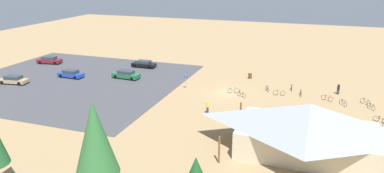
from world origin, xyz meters
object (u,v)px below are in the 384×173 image
object	(u,v)px
bicycle_orange_yard_left	(365,102)
visitor_by_pavilion	(338,89)
bicycle_yellow_yard_right	(279,93)
car_blue_mid_lot	(71,74)
bicycle_red_trailside	(327,98)
visitor_near_lot	(284,112)
bicycle_green_front_row	(233,91)
visitor_at_bikes	(208,107)
lot_sign	(186,80)
bicycle_green_near_porch	(301,93)
bike_pavilion	(309,126)
pine_midwest	(95,138)
bicycle_silver_edge_north	(380,125)
bicycle_white_near_sign	(292,88)
bicycle_purple_yard_center	(343,103)
car_tan_near_entry	(14,80)
car_green_second_row	(126,74)
bicycle_black_back_row	(242,94)
bicycle_teal_edge_south	(371,107)
trash_bin	(250,76)
bicycle_black_by_bin	(381,120)
bicycle_blue_yard_front	(267,89)
car_maroon_end_stall	(49,60)
car_black_aisle_side	(144,64)

from	to	relation	value
bicycle_orange_yard_left	visitor_by_pavilion	bearing A→B (deg)	-45.26
bicycle_yellow_yard_right	car_blue_mid_lot	world-z (taller)	car_blue_mid_lot
bicycle_red_trailside	visitor_near_lot	world-z (taller)	visitor_near_lot
visitor_by_pavilion	bicycle_green_front_row	bearing A→B (deg)	17.67
bicycle_red_trailside	visitor_near_lot	distance (m)	10.10
bicycle_red_trailside	visitor_at_bikes	bearing A→B (deg)	35.20
lot_sign	bicycle_green_front_row	bearing A→B (deg)	-178.35
bicycle_green_near_porch	bike_pavilion	bearing A→B (deg)	95.02
lot_sign	pine_midwest	world-z (taller)	pine_midwest
pine_midwest	bicycle_orange_yard_left	xyz separation A→B (m)	(-22.30, -31.44, -5.34)
bicycle_silver_edge_north	bicycle_white_near_sign	xyz separation A→B (m)	(11.14, -11.19, 0.01)
car_blue_mid_lot	bicycle_purple_yard_center	bearing A→B (deg)	-178.56
bicycle_red_trailside	visitor_by_pavilion	bearing A→B (deg)	-113.67
bicycle_purple_yard_center	visitor_at_bikes	xyz separation A→B (m)	(16.79, 9.03, 0.54)
visitor_near_lot	car_tan_near_entry	bearing A→B (deg)	-0.11
bicycle_white_near_sign	car_green_second_row	size ratio (longest dim) A/B	0.34
lot_sign	bicycle_purple_yard_center	xyz separation A→B (m)	(-23.11, -0.07, -1.02)
bicycle_green_near_porch	car_green_second_row	xyz separation A→B (m)	(28.91, 0.86, 0.40)
bike_pavilion	visitor_by_pavilion	size ratio (longest dim) A/B	9.45
lot_sign	car_blue_mid_lot	distance (m)	20.95
bicycle_green_near_porch	bicycle_black_back_row	bearing A→B (deg)	23.08
bike_pavilion	bicycle_white_near_sign	xyz separation A→B (m)	(3.12, -20.48, -2.61)
bicycle_green_front_row	visitor_near_lot	xyz separation A→B (m)	(-8.23, 7.45, 0.51)
visitor_near_lot	visitor_by_pavilion	size ratio (longest dim) A/B	1.02
bicycle_white_near_sign	visitor_by_pavilion	distance (m)	6.80
car_blue_mid_lot	visitor_at_bikes	bearing A→B (deg)	163.77
bicycle_orange_yard_left	bicycle_green_near_porch	bearing A→B (deg)	-6.29
visitor_by_pavilion	visitor_near_lot	bearing A→B (deg)	61.07
bicycle_white_near_sign	bicycle_teal_edge_south	bearing A→B (deg)	155.51
pine_midwest	car_tan_near_entry	distance (m)	39.00
trash_bin	visitor_at_bikes	xyz separation A→B (m)	(2.22, 17.78, 0.48)
pine_midwest	bicycle_white_near_sign	bearing A→B (deg)	-109.24
pine_midwest	bicycle_black_by_bin	size ratio (longest dim) A/B	5.08
visitor_at_bikes	bicycle_silver_edge_north	bearing A→B (deg)	-173.19
car_blue_mid_lot	trash_bin	bearing A→B (deg)	-161.49
trash_bin	visitor_by_pavilion	size ratio (longest dim) A/B	0.53
lot_sign	pine_midwest	bearing A→B (deg)	97.14
bicycle_silver_edge_north	car_green_second_row	distance (m)	39.38
bicycle_green_front_row	bicycle_teal_edge_south	world-z (taller)	bicycle_green_front_row
bicycle_blue_yard_front	car_green_second_row	distance (m)	23.93
bicycle_black_by_bin	car_tan_near_entry	bearing A→B (deg)	2.61
bicycle_black_by_bin	bicycle_white_near_sign	size ratio (longest dim) A/B	1.03
pine_midwest	bicycle_teal_edge_south	bearing A→B (deg)	-127.55
bicycle_black_back_row	car_maroon_end_stall	xyz separation A→B (m)	(40.25, -6.79, 0.36)
car_black_aisle_side	car_maroon_end_stall	bearing A→B (deg)	10.52
car_blue_mid_lot	car_green_second_row	size ratio (longest dim) A/B	0.93
lot_sign	bicycle_purple_yard_center	distance (m)	23.13
bicycle_red_trailside	visitor_at_bikes	world-z (taller)	visitor_at_bikes
car_green_second_row	visitor_near_lot	size ratio (longest dim) A/B	2.82
bicycle_red_trailside	car_blue_mid_lot	world-z (taller)	car_blue_mid_lot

